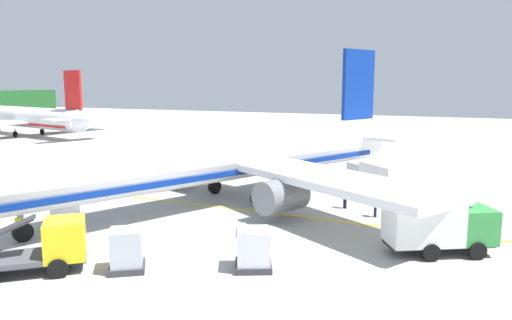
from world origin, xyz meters
TOP-DOWN VIEW (x-y plane):
  - airliner_foreground at (14.04, 23.43)m, footprint 39.29×33.10m
  - airliner_mid_apron at (41.38, 76.37)m, footprint 31.19×37.49m
  - service_truck_fuel at (8.59, 8.14)m, footprint 4.63×5.80m
  - service_truck_baggage at (-1.69, 24.93)m, footprint 5.91×6.22m
  - service_truck_catering at (20.40, 13.29)m, footprint 5.47×5.52m
  - cargo_container_near at (2.72, 15.95)m, footprint 2.30×2.30m
  - cargo_container_mid at (0.11, 21.30)m, footprint 2.26×2.26m
  - cargo_container_far at (3.53, 28.63)m, footprint 2.26×2.26m
  - crew_marshaller at (11.91, 5.14)m, footprint 0.61×0.35m
  - crew_loader_left at (0.96, 29.43)m, footprint 0.62×0.29m
  - crew_loader_right at (14.28, 12.33)m, footprint 0.57×0.41m
  - crew_supervisor at (15.69, 14.71)m, footprint 0.46×0.51m
  - apron_guide_line at (12.27, 18.67)m, footprint 0.30×60.00m

SIDE VIEW (x-z plane):
  - apron_guide_line at x=12.27m, z-range 0.00..0.01m
  - cargo_container_far at x=3.53m, z-range -0.05..1.95m
  - crew_loader_left at x=0.96m, z-range 0.14..1.78m
  - crew_loader_right at x=14.28m, z-range 0.15..1.81m
  - cargo_container_near at x=2.72m, z-range -0.06..2.03m
  - cargo_container_mid at x=0.11m, z-range -0.05..2.06m
  - crew_marshaller at x=11.91m, z-range 0.16..1.89m
  - crew_supervisor at x=15.69m, z-range 0.16..1.90m
  - service_truck_baggage at x=-1.69m, z-range -0.18..2.52m
  - service_truck_catering at x=20.40m, z-range 0.16..2.87m
  - service_truck_fuel at x=8.59m, z-range 0.14..3.03m
  - airliner_mid_apron at x=41.38m, z-range -2.32..8.46m
  - airliner_foreground at x=14.04m, z-range -2.56..9.34m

